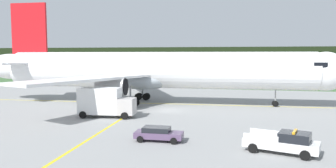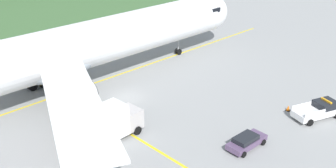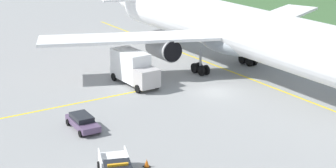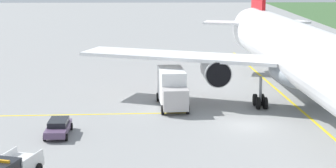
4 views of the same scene
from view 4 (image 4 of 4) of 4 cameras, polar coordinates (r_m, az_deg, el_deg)
The scene contains 6 objects.
ground at distance 50.65m, azimuth 8.02°, elevation -4.16°, with size 320.00×320.00×0.00m, color gray.
taxiway_centerline_main at distance 54.95m, azimuth 13.81°, elevation -3.10°, with size 76.88×0.30×0.01m, color yellow.
taxiway_centerline_spur at distance 54.77m, azimuth -12.29°, elevation -3.08°, with size 27.04×0.30×0.01m, color yellow.
airliner at distance 54.26m, azimuth 13.95°, elevation 2.45°, with size 58.86×43.72×16.52m.
catering_truck at distance 56.16m, azimuth 0.41°, elevation -0.39°, with size 7.19×3.16×3.87m.
staff_car at distance 48.12m, azimuth -10.97°, elevation -4.26°, with size 4.38×1.99×1.30m.
Camera 4 is at (48.01, -7.95, 14.03)m, focal length 60.65 mm.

